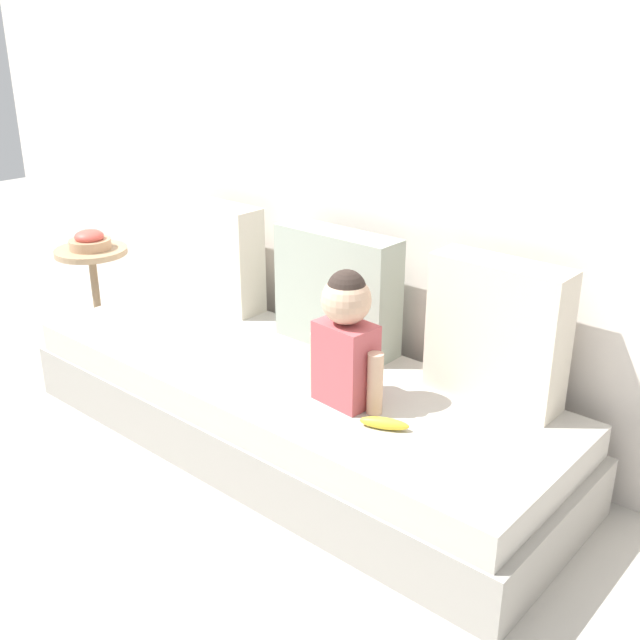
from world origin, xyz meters
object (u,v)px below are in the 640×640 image
at_px(throw_pillow_left, 217,255).
at_px(throw_pillow_right, 497,332).
at_px(fruit_bowl, 90,241).
at_px(banana, 384,423).
at_px(couch, 287,408).
at_px(throw_pillow_center, 337,290).
at_px(side_table, 93,271).
at_px(toddler, 346,336).

xyz_separation_m(throw_pillow_left, throw_pillow_right, (1.46, 0.00, 0.01)).
bearing_deg(fruit_bowl, banana, -6.56).
xyz_separation_m(couch, throw_pillow_center, (0.00, 0.31, 0.42)).
bearing_deg(throw_pillow_center, throw_pillow_left, 180.00).
relative_size(throw_pillow_center, side_table, 1.06).
xyz_separation_m(couch, fruit_bowl, (-1.49, 0.11, 0.39)).
bearing_deg(side_table, banana, -6.56).
distance_m(throw_pillow_right, toddler, 0.53).
bearing_deg(couch, fruit_bowl, 175.84).
distance_m(side_table, fruit_bowl, 0.17).
distance_m(throw_pillow_right, fruit_bowl, 2.23).
distance_m(throw_pillow_left, throw_pillow_right, 1.46).
bearing_deg(throw_pillow_left, side_table, -165.42).
height_order(couch, fruit_bowl, fruit_bowl).
xyz_separation_m(couch, side_table, (-1.49, 0.11, 0.23)).
bearing_deg(throw_pillow_center, banana, -37.22).
height_order(toddler, side_table, toddler).
height_order(throw_pillow_right, banana, throw_pillow_right).
height_order(throw_pillow_center, throw_pillow_right, throw_pillow_right).
xyz_separation_m(throw_pillow_center, banana, (0.57, -0.44, -0.23)).
relative_size(toddler, fruit_bowl, 2.34).
bearing_deg(throw_pillow_left, banana, -18.44).
height_order(throw_pillow_left, banana, throw_pillow_left).
height_order(throw_pillow_center, fruit_bowl, throw_pillow_center).
relative_size(couch, fruit_bowl, 11.14).
bearing_deg(throw_pillow_right, couch, -157.29).
bearing_deg(throw_pillow_left, throw_pillow_center, 0.00).
height_order(throw_pillow_right, toddler, throw_pillow_right).
relative_size(throw_pillow_center, fruit_bowl, 2.62).
xyz_separation_m(throw_pillow_center, throw_pillow_right, (0.73, 0.00, 0.01)).
height_order(throw_pillow_left, toddler, toddler).
distance_m(banana, side_table, 2.08).
relative_size(throw_pillow_left, side_table, 0.94).
bearing_deg(toddler, couch, 169.72).
bearing_deg(couch, banana, -12.67).
bearing_deg(throw_pillow_center, couch, -90.00).
xyz_separation_m(toddler, side_table, (-1.84, 0.17, -0.21)).
distance_m(throw_pillow_left, toddler, 1.14).
relative_size(couch, throw_pillow_left, 4.79).
bearing_deg(toddler, side_table, 174.67).
bearing_deg(throw_pillow_left, toddler, -18.88).
xyz_separation_m(toddler, banana, (0.22, -0.07, -0.24)).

